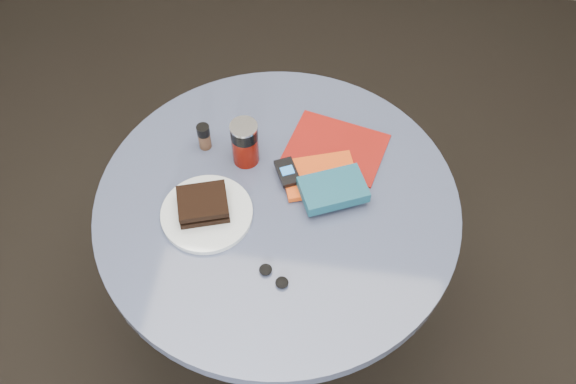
# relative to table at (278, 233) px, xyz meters

# --- Properties ---
(ground) EXTENTS (4.00, 4.00, 0.00)m
(ground) POSITION_rel_table_xyz_m (0.00, 0.00, -0.59)
(ground) COLOR black
(ground) RESTS_ON ground
(table) EXTENTS (1.00, 1.00, 0.75)m
(table) POSITION_rel_table_xyz_m (0.00, 0.00, 0.00)
(table) COLOR black
(table) RESTS_ON ground
(plate) EXTENTS (0.29, 0.29, 0.02)m
(plate) POSITION_rel_table_xyz_m (-0.18, -0.07, 0.17)
(plate) COLOR silver
(plate) RESTS_ON table
(sandwich) EXTENTS (0.16, 0.15, 0.05)m
(sandwich) POSITION_rel_table_xyz_m (-0.19, -0.06, 0.20)
(sandwich) COLOR black
(sandwich) RESTS_ON plate
(soda_can) EXTENTS (0.08, 0.08, 0.14)m
(soda_can) POSITION_rel_table_xyz_m (-0.11, 0.13, 0.24)
(soda_can) COLOR #660E05
(soda_can) RESTS_ON table
(pepper_grinder) EXTENTS (0.05, 0.05, 0.09)m
(pepper_grinder) POSITION_rel_table_xyz_m (-0.23, 0.16, 0.21)
(pepper_grinder) COLOR #4A301F
(pepper_grinder) RESTS_ON table
(magazine) EXTENTS (0.31, 0.26, 0.00)m
(magazine) POSITION_rel_table_xyz_m (0.14, 0.21, 0.17)
(magazine) COLOR maroon
(magazine) RESTS_ON table
(red_book) EXTENTS (0.23, 0.19, 0.02)m
(red_book) POSITION_rel_table_xyz_m (0.11, 0.09, 0.18)
(red_book) COLOR #CA400F
(red_book) RESTS_ON magazine
(novel) EXTENTS (0.20, 0.17, 0.03)m
(novel) POSITION_rel_table_xyz_m (0.15, 0.03, 0.20)
(novel) COLOR navy
(novel) RESTS_ON red_book
(mp3_player) EXTENTS (0.09, 0.10, 0.02)m
(mp3_player) POSITION_rel_table_xyz_m (0.02, 0.08, 0.19)
(mp3_player) COLOR black
(mp3_player) RESTS_ON red_book
(headphones) EXTENTS (0.09, 0.08, 0.02)m
(headphones) POSITION_rel_table_xyz_m (0.03, -0.23, 0.17)
(headphones) COLOR black
(headphones) RESTS_ON table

